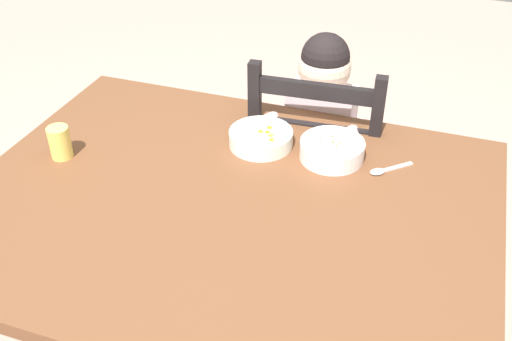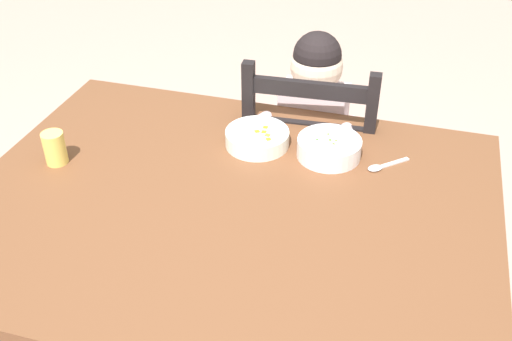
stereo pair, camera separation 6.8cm
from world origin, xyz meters
name	(u,v)px [view 1 (the left image)]	position (x,y,z in m)	size (l,w,h in m)	color
dining_table	(227,225)	(0.00, 0.00, 0.62)	(1.38, 1.06, 0.70)	brown
dining_chair	(317,171)	(0.11, 0.58, 0.44)	(0.44, 0.44, 0.89)	black
child_figure	(319,127)	(0.11, 0.58, 0.62)	(0.32, 0.31, 0.94)	silver
bowl_of_peas	(332,149)	(0.21, 0.28, 0.73)	(0.18, 0.18, 0.06)	white
bowl_of_carrots	(261,138)	(0.00, 0.28, 0.73)	(0.19, 0.19, 0.05)	white
spoon	(384,170)	(0.37, 0.26, 0.71)	(0.11, 0.11, 0.01)	silver
drinking_cup	(60,142)	(-0.52, 0.04, 0.75)	(0.06, 0.06, 0.09)	#F1D460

